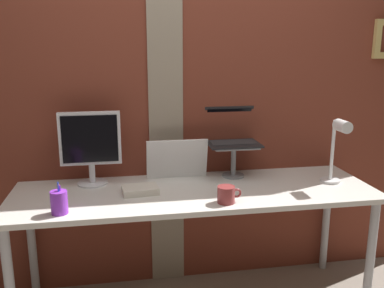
# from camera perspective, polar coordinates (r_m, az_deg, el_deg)

# --- Properties ---
(brick_wall_back) EXTENTS (3.45, 0.15, 2.45)m
(brick_wall_back) POSITION_cam_1_polar(r_m,az_deg,el_deg) (2.67, -1.26, 6.07)
(brick_wall_back) COLOR brown
(brick_wall_back) RESTS_ON ground_plane
(desk) EXTENTS (2.10, 0.65, 0.75)m
(desk) POSITION_cam_1_polar(r_m,az_deg,el_deg) (2.44, 0.41, -7.89)
(desk) COLOR silver
(desk) RESTS_ON ground_plane
(monitor) EXTENTS (0.36, 0.18, 0.44)m
(monitor) POSITION_cam_1_polar(r_m,az_deg,el_deg) (2.51, -13.83, 0.13)
(monitor) COLOR white
(monitor) RESTS_ON desk
(laptop_stand) EXTENTS (0.28, 0.22, 0.21)m
(laptop_stand) POSITION_cam_1_polar(r_m,az_deg,el_deg) (2.63, 5.74, -1.55)
(laptop_stand) COLOR gray
(laptop_stand) RESTS_ON desk
(laptop) EXTENTS (0.32, 0.30, 0.23)m
(laptop) POSITION_cam_1_polar(r_m,az_deg,el_deg) (2.67, 5.38, 1.53)
(laptop) COLOR black
(laptop) RESTS_ON laptop_stand
(whiteboard_panel) EXTENTS (0.38, 0.07, 0.25)m
(whiteboard_panel) POSITION_cam_1_polar(r_m,az_deg,el_deg) (2.59, -2.07, -2.08)
(whiteboard_panel) COLOR white
(whiteboard_panel) RESTS_ON desk
(desk_lamp) EXTENTS (0.12, 0.20, 0.40)m
(desk_lamp) POSITION_cam_1_polar(r_m,az_deg,el_deg) (2.58, 19.42, -0.05)
(desk_lamp) COLOR white
(desk_lamp) RESTS_ON desk
(pen_cup) EXTENTS (0.08, 0.08, 0.17)m
(pen_cup) POSITION_cam_1_polar(r_m,az_deg,el_deg) (2.17, -17.83, -7.66)
(pen_cup) COLOR purple
(pen_cup) RESTS_ON desk
(coffee_mug) EXTENTS (0.13, 0.09, 0.09)m
(coffee_mug) POSITION_cam_1_polar(r_m,az_deg,el_deg) (2.22, 4.77, -6.96)
(coffee_mug) COLOR maroon
(coffee_mug) RESTS_ON desk
(paper_clutter_stack) EXTENTS (0.21, 0.16, 0.04)m
(paper_clutter_stack) POSITION_cam_1_polar(r_m,az_deg,el_deg) (2.38, -7.16, -6.28)
(paper_clutter_stack) COLOR silver
(paper_clutter_stack) RESTS_ON desk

